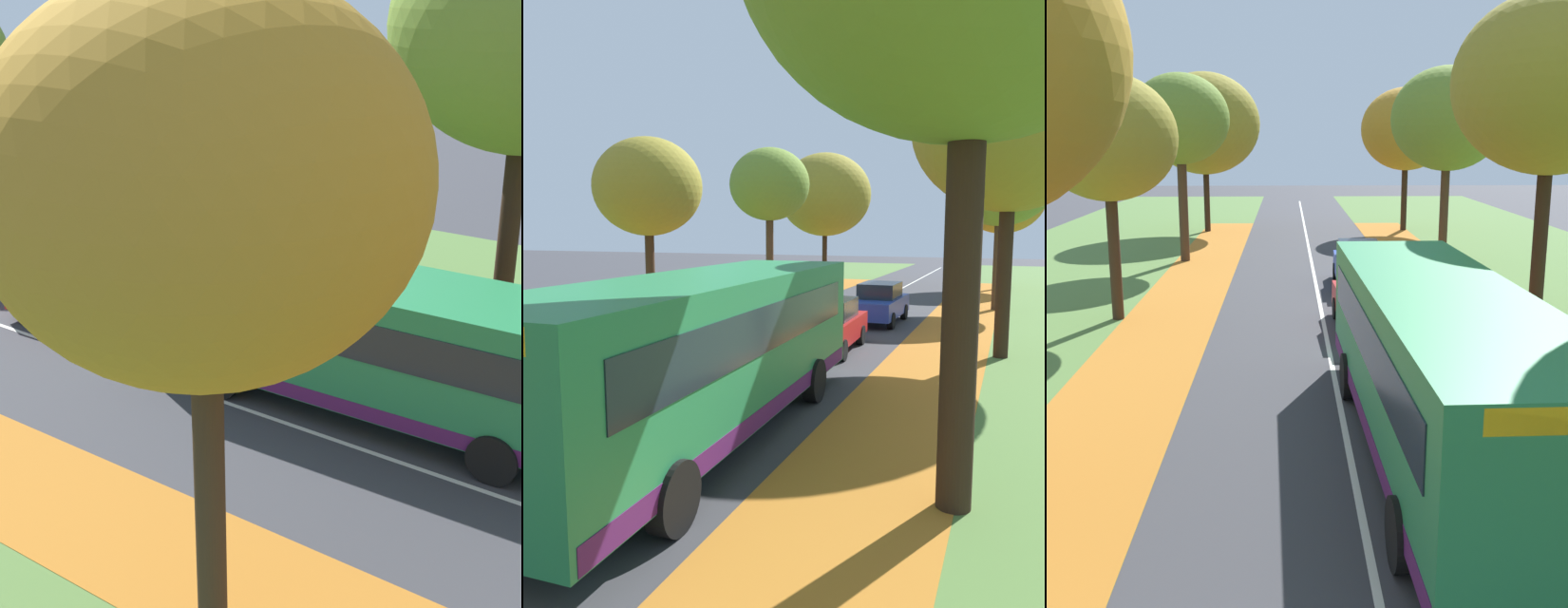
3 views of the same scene
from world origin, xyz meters
The scene contains 12 objects.
leaf_litter_left centered at (-4.60, 14.00, 0.01)m, with size 2.80×60.00×0.00m, color #B26B23.
leaf_litter_right centered at (4.60, 14.00, 0.01)m, with size 2.80×60.00×0.00m, color #B26B23.
road_centre_line centered at (0.00, 20.00, 0.00)m, with size 0.12×80.00×0.01m, color silver.
tree_left_mid centered at (-6.17, 19.83, 5.31)m, with size 4.01×4.01×7.14m.
tree_left_far centered at (-5.58, 30.11, 6.06)m, with size 4.21×4.21×7.99m.
tree_left_distant centered at (-5.68, 40.23, 6.07)m, with size 6.25×6.25×8.89m.
tree_right_mid centered at (6.34, 19.35, 6.77)m, with size 5.59×5.59×9.31m.
tree_right_far centered at (5.87, 30.17, 6.09)m, with size 4.90×4.90×8.32m.
tree_right_distant centered at (5.77, 40.49, 5.78)m, with size 5.17×5.17×8.12m.
bus centered at (1.48, 10.14, 1.70)m, with size 2.86×10.46×2.98m.
car_red_lead centered at (1.25, 18.46, 0.81)m, with size 1.90×4.26×1.62m.
car_blue_following centered at (1.57, 24.47, 0.81)m, with size 1.82×4.22×1.62m.
Camera 3 is at (-1.05, -1.10, 5.35)m, focal length 42.00 mm.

